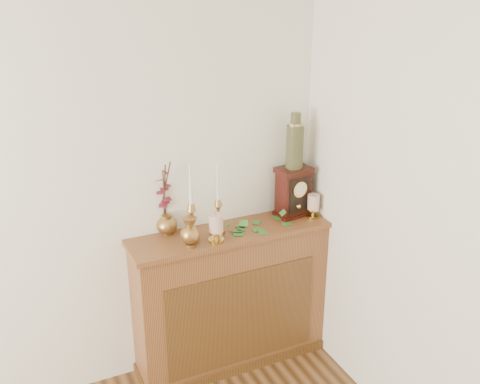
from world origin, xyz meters
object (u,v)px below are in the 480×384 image
ginger_jar (164,200)px  candlestick_center (218,211)px  mantel_clock (293,192)px  ceramic_vase (295,144)px  bud_vase (190,233)px  candlestick_left (192,216)px

ginger_jar → candlestick_center: bearing=-28.1°
mantel_clock → ceramic_vase: bearing=90.0°
candlestick_center → bud_vase: size_ratio=2.46×
ginger_jar → candlestick_left: bearing=-60.3°
candlestick_left → bud_vase: 0.10m
mantel_clock → ceramic_vase: (-0.00, 0.00, 0.31)m
ceramic_vase → candlestick_center: bearing=-174.8°
bud_vase → ceramic_vase: 0.84m
ginger_jar → ceramic_vase: bearing=-7.1°
candlestick_center → mantel_clock: 0.53m
candlestick_center → ceramic_vase: bearing=5.2°
ceramic_vase → bud_vase: bearing=-169.0°
mantel_clock → ceramic_vase: ceramic_vase is taller
candlestick_left → bud_vase: bearing=-118.5°
candlestick_left → ceramic_vase: (0.70, 0.08, 0.31)m
ginger_jar → mantel_clock: (0.80, -0.10, -0.05)m
mantel_clock → bud_vase: bearing=-175.9°
candlestick_center → ginger_jar: (-0.28, 0.15, 0.06)m
candlestick_center → mantel_clock: size_ratio=1.38×
candlestick_center → ceramic_vase: 0.62m
ginger_jar → mantel_clock: size_ratio=1.45×
ceramic_vase → mantel_clock: bearing=-83.3°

